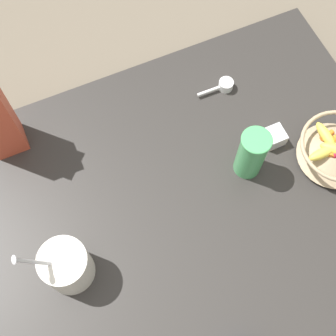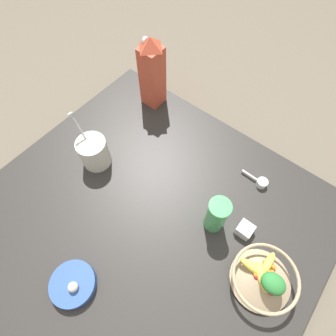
% 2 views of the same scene
% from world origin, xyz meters
% --- Properties ---
extents(ground_plane, '(6.00, 6.00, 0.00)m').
position_xyz_m(ground_plane, '(0.00, 0.00, 0.00)').
color(ground_plane, '#665B4C').
extents(countertop, '(1.11, 1.11, 0.04)m').
position_xyz_m(countertop, '(0.00, 0.00, 0.02)').
color(countertop, '#2D2B28').
rests_on(countertop, ground_plane).
extents(yogurt_tub, '(0.11, 0.13, 0.22)m').
position_xyz_m(yogurt_tub, '(-0.09, -0.30, 0.11)').
color(yogurt_tub, silver).
rests_on(yogurt_tub, countertop).
extents(drinking_cup, '(0.07, 0.07, 0.15)m').
position_xyz_m(drinking_cup, '(-0.16, 0.19, 0.12)').
color(drinking_cup, '#4CB266').
rests_on(drinking_cup, countertop).
extents(spice_jar, '(0.05, 0.05, 0.04)m').
position_xyz_m(spice_jar, '(-0.20, 0.28, 0.06)').
color(spice_jar, silver).
rests_on(spice_jar, countertop).
extents(measuring_scoop, '(0.04, 0.10, 0.03)m').
position_xyz_m(measuring_scoop, '(-0.39, 0.24, 0.06)').
color(measuring_scoop, white).
rests_on(measuring_scoop, countertop).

